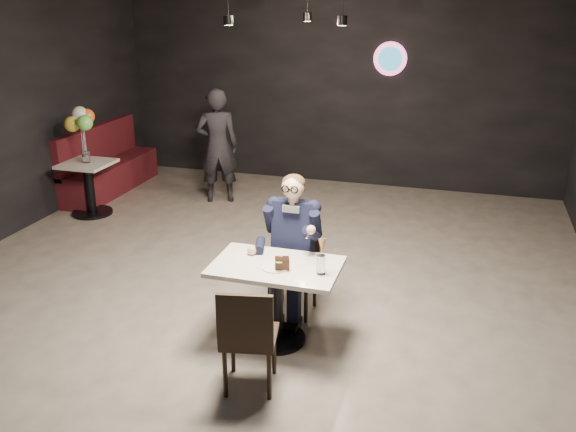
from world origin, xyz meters
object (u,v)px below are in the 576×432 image
(sundae_glass, at_px, (321,265))
(side_table, at_px, (90,187))
(chair_far, at_px, (294,269))
(seated_man, at_px, (294,244))
(chair_near, at_px, (250,334))
(booth_bench, at_px, (109,159))
(balloon_vase, at_px, (86,157))
(passerby, at_px, (218,146))
(main_table, at_px, (276,303))

(sundae_glass, height_order, side_table, sundae_glass)
(sundae_glass, bearing_deg, chair_far, 123.72)
(seated_man, relative_size, sundae_glass, 8.65)
(chair_far, xyz_separation_m, chair_near, (0.00, -1.24, 0.00))
(chair_far, height_order, chair_near, same)
(chair_far, bearing_deg, seated_man, -90.00)
(booth_bench, relative_size, balloon_vase, 12.68)
(passerby, bearing_deg, booth_bench, -20.32)
(chair_near, height_order, booth_bench, booth_bench)
(main_table, xyz_separation_m, chair_far, (0.00, 0.55, 0.09))
(sundae_glass, bearing_deg, main_table, 170.87)
(booth_bench, bearing_deg, chair_far, -37.14)
(chair_far, distance_m, passerby, 3.56)
(chair_far, distance_m, booth_bench, 4.76)
(main_table, bearing_deg, passerby, 119.85)
(main_table, bearing_deg, side_table, 145.26)
(booth_bench, relative_size, side_table, 2.56)
(main_table, bearing_deg, chair_near, -90.00)
(seated_man, distance_m, booth_bench, 4.76)
(sundae_glass, relative_size, passerby, 0.10)
(sundae_glass, bearing_deg, chair_near, -123.52)
(side_table, bearing_deg, chair_far, -28.20)
(chair_near, distance_m, side_table, 4.68)
(chair_far, xyz_separation_m, sundae_glass, (0.41, -0.62, 0.37))
(chair_far, relative_size, passerby, 0.55)
(chair_near, xyz_separation_m, passerby, (-2.00, 4.16, 0.38))
(seated_man, bearing_deg, booth_bench, 142.86)
(seated_man, bearing_deg, balloon_vase, 151.80)
(side_table, height_order, passerby, passerby)
(main_table, height_order, booth_bench, booth_bench)
(chair_far, distance_m, seated_man, 0.26)
(main_table, height_order, side_table, side_table)
(chair_near, distance_m, booth_bench, 5.59)
(chair_near, distance_m, passerby, 4.63)
(sundae_glass, xyz_separation_m, booth_bench, (-4.21, 3.49, -0.32))
(chair_far, distance_m, sundae_glass, 0.83)
(booth_bench, relative_size, passerby, 1.22)
(booth_bench, bearing_deg, main_table, -42.06)
(seated_man, bearing_deg, chair_near, -90.00)
(main_table, relative_size, sundae_glass, 6.60)
(chair_far, bearing_deg, chair_near, -90.00)
(chair_near, bearing_deg, seated_man, 78.64)
(seated_man, height_order, side_table, seated_man)
(chair_near, relative_size, booth_bench, 0.45)
(sundae_glass, xyz_separation_m, side_table, (-3.91, 2.49, -0.43))
(booth_bench, bearing_deg, sundae_glass, -39.69)
(chair_near, bearing_deg, main_table, 78.64)
(side_table, bearing_deg, sundae_glass, -32.52)
(chair_near, xyz_separation_m, booth_bench, (-3.79, 4.11, 0.05))
(chair_far, height_order, balloon_vase, chair_far)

